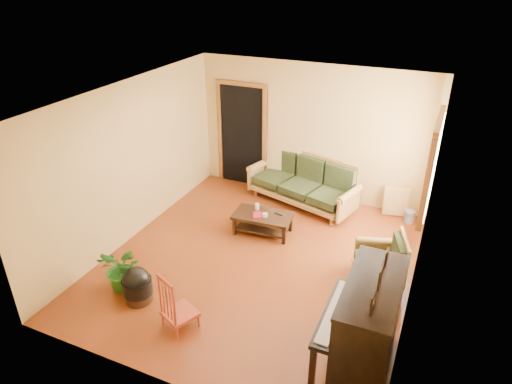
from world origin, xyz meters
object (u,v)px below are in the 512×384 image
at_px(sofa, 302,182).
at_px(armchair, 379,260).
at_px(ceramic_crock, 409,217).
at_px(coffee_table, 263,224).
at_px(potted_plant, 122,269).
at_px(footstool, 138,288).
at_px(red_chair, 179,301).
at_px(piano, 368,328).

xyz_separation_m(sofa, armchair, (1.79, -1.88, -0.06)).
bearing_deg(ceramic_crock, sofa, -177.18).
height_order(coffee_table, ceramic_crock, coffee_table).
xyz_separation_m(ceramic_crock, potted_plant, (-3.48, -3.55, 0.23)).
xyz_separation_m(sofa, footstool, (-1.14, -3.58, -0.26)).
bearing_deg(potted_plant, armchair, 25.81).
bearing_deg(footstool, coffee_table, 68.95).
distance_m(sofa, coffee_table, 1.34).
relative_size(sofa, potted_plant, 3.14).
xyz_separation_m(coffee_table, red_chair, (-0.08, -2.49, 0.23)).
relative_size(footstool, red_chair, 0.50).
relative_size(sofa, armchair, 2.68).
relative_size(armchair, footstool, 1.93).
xyz_separation_m(footstool, red_chair, (0.80, -0.19, 0.21)).
bearing_deg(armchair, sofa, 116.04).
distance_m(piano, potted_plant, 3.43).
relative_size(piano, red_chair, 1.66).
relative_size(coffee_table, armchair, 1.24).
bearing_deg(footstool, armchair, 30.21).
distance_m(ceramic_crock, potted_plant, 4.98).
bearing_deg(potted_plant, footstool, -20.18).
relative_size(footstool, ceramic_crock, 1.83).
height_order(red_chair, ceramic_crock, red_chair).
bearing_deg(armchair, red_chair, -155.78).
relative_size(ceramic_crock, potted_plant, 0.33).
bearing_deg(armchair, footstool, -167.36).
relative_size(piano, potted_plant, 2.01).
bearing_deg(piano, armchair, 95.10).
bearing_deg(red_chair, potted_plant, -170.70).
xyz_separation_m(piano, ceramic_crock, (0.06, 3.59, -0.49)).
xyz_separation_m(armchair, red_chair, (-2.12, -1.90, 0.01)).
bearing_deg(sofa, coffee_table, -85.19).
xyz_separation_m(sofa, red_chair, (-0.34, -3.77, -0.05)).
relative_size(coffee_table, ceramic_crock, 4.39).
relative_size(piano, footstool, 3.30).
height_order(piano, ceramic_crock, piano).
height_order(sofa, footstool, sofa).
bearing_deg(armchair, potted_plant, -171.76).
xyz_separation_m(armchair, ceramic_crock, (0.22, 1.98, -0.28)).
distance_m(coffee_table, potted_plant, 2.50).
height_order(footstool, potted_plant, potted_plant).
relative_size(armchair, piano, 0.59).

